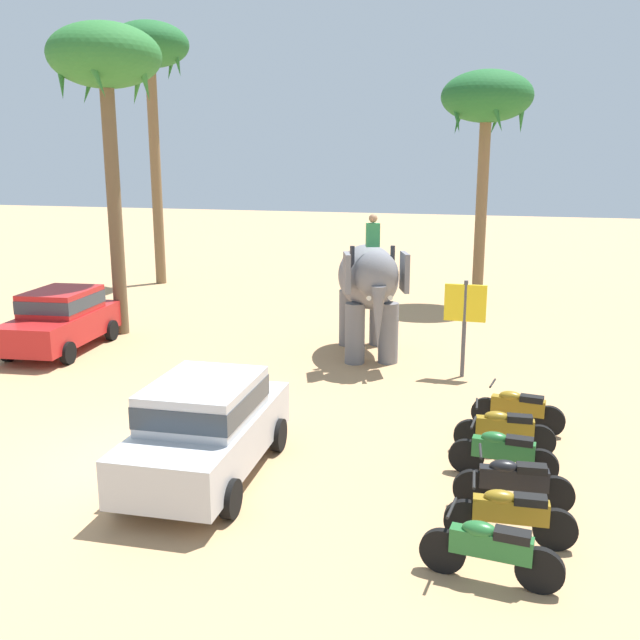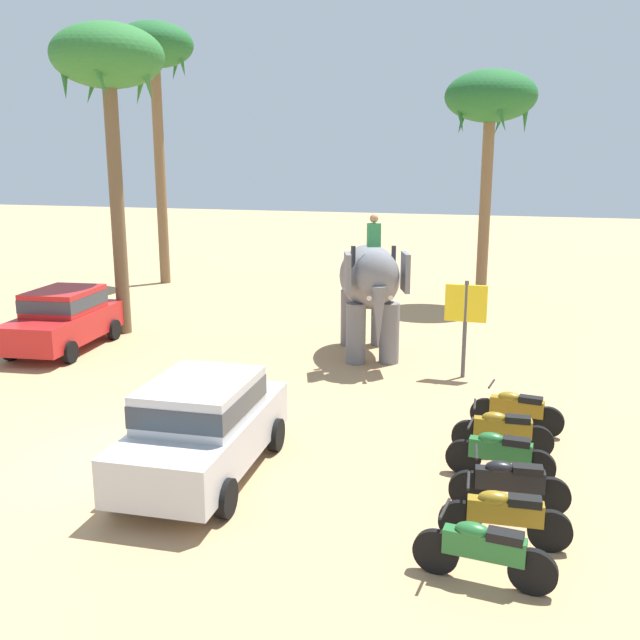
# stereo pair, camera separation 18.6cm
# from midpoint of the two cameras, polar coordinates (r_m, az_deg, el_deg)

# --- Properties ---
(ground_plane) EXTENTS (120.00, 120.00, 0.00)m
(ground_plane) POSITION_cam_midpoint_polar(r_m,az_deg,el_deg) (13.06, -14.48, -11.06)
(ground_plane) COLOR tan
(car_sedan_foreground) EXTENTS (2.10, 4.21, 1.70)m
(car_sedan_foreground) POSITION_cam_midpoint_polar(r_m,az_deg,el_deg) (11.92, -9.65, -8.35)
(car_sedan_foreground) COLOR #B7BABF
(car_sedan_foreground) RESTS_ON ground
(car_parked_far_side) EXTENTS (2.28, 4.29, 1.70)m
(car_parked_far_side) POSITION_cam_midpoint_polar(r_m,az_deg,el_deg) (20.86, -20.49, 0.19)
(car_parked_far_side) COLOR red
(car_parked_far_side) RESTS_ON ground
(elephant_with_mahout) EXTENTS (2.67, 4.01, 3.88)m
(elephant_with_mahout) POSITION_cam_midpoint_polar(r_m,az_deg,el_deg) (18.77, 3.72, 2.96)
(elephant_with_mahout) COLOR slate
(elephant_with_mahout) RESTS_ON ground
(motorcycle_nearest_camera) EXTENTS (1.80, 0.55, 0.94)m
(motorcycle_nearest_camera) POSITION_cam_midpoint_polar(r_m,az_deg,el_deg) (9.44, 13.10, -17.63)
(motorcycle_nearest_camera) COLOR black
(motorcycle_nearest_camera) RESTS_ON ground
(motorcycle_second_in_row) EXTENTS (1.80, 0.55, 0.94)m
(motorcycle_second_in_row) POSITION_cam_midpoint_polar(r_m,az_deg,el_deg) (10.30, 14.66, -15.00)
(motorcycle_second_in_row) COLOR black
(motorcycle_second_in_row) RESTS_ON ground
(motorcycle_mid_row) EXTENTS (1.80, 0.55, 0.94)m
(motorcycle_mid_row) POSITION_cam_midpoint_polar(r_m,az_deg,el_deg) (11.23, 14.96, -12.58)
(motorcycle_mid_row) COLOR black
(motorcycle_mid_row) RESTS_ON ground
(motorcycle_fourth_in_row) EXTENTS (1.80, 0.55, 0.94)m
(motorcycle_fourth_in_row) POSITION_cam_midpoint_polar(r_m,az_deg,el_deg) (12.23, 14.20, -10.37)
(motorcycle_fourth_in_row) COLOR black
(motorcycle_fourth_in_row) RESTS_ON ground
(motorcycle_far_in_row) EXTENTS (1.80, 0.55, 0.94)m
(motorcycle_far_in_row) POSITION_cam_midpoint_polar(r_m,az_deg,el_deg) (13.19, 14.35, -8.63)
(motorcycle_far_in_row) COLOR black
(motorcycle_far_in_row) RESTS_ON ground
(motorcycle_end_of_row) EXTENTS (1.80, 0.55, 0.94)m
(motorcycle_end_of_row) POSITION_cam_midpoint_polar(r_m,az_deg,el_deg) (14.32, 15.39, -6.95)
(motorcycle_end_of_row) COLOR black
(motorcycle_end_of_row) RESTS_ON ground
(palm_tree_behind_elephant) EXTENTS (3.20, 3.20, 8.30)m
(palm_tree_behind_elephant) POSITION_cam_midpoint_polar(r_m,az_deg,el_deg) (26.40, 13.17, 16.74)
(palm_tree_behind_elephant) COLOR brown
(palm_tree_behind_elephant) RESTS_ON ground
(palm_tree_near_hut) EXTENTS (3.20, 3.20, 9.00)m
(palm_tree_near_hut) POSITION_cam_midpoint_polar(r_m,az_deg,el_deg) (22.07, -17.28, 19.06)
(palm_tree_near_hut) COLOR brown
(palm_tree_near_hut) RESTS_ON ground
(palm_tree_left_of_road) EXTENTS (3.20, 3.20, 10.68)m
(palm_tree_left_of_road) POSITION_cam_midpoint_polar(r_m,az_deg,el_deg) (31.16, -13.83, 20.10)
(palm_tree_left_of_road) COLOR brown
(palm_tree_left_of_road) RESTS_ON ground
(signboard_yellow) EXTENTS (1.00, 0.10, 2.40)m
(signboard_yellow) POSITION_cam_midpoint_polar(r_m,az_deg,el_deg) (17.26, 11.39, 0.84)
(signboard_yellow) COLOR #4C4C51
(signboard_yellow) RESTS_ON ground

